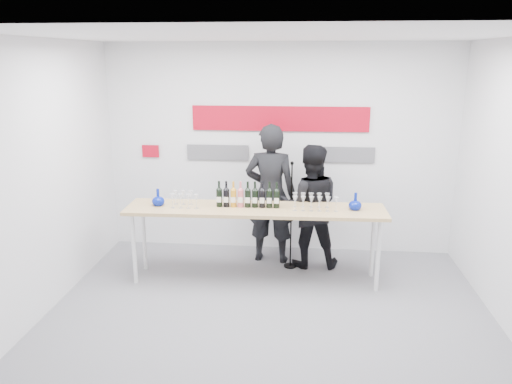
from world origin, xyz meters
TOP-DOWN VIEW (x-y plane):
  - ground at (0.00, 0.00)m, footprint 5.00×5.00m
  - back_wall at (0.00, 2.00)m, footprint 5.00×0.04m
  - signage at (-0.06, 1.97)m, footprint 3.38×0.02m
  - tasting_table at (-0.24, 0.84)m, footprint 3.26×0.72m
  - wine_bottles at (-0.33, 0.86)m, footprint 0.80×0.09m
  - decanter_left at (-1.47, 0.83)m, footprint 0.16×0.16m
  - decanter_right at (0.99, 0.88)m, footprint 0.16×0.16m
  - glasses_left at (-1.14, 0.81)m, footprint 0.37×0.23m
  - glasses_right at (0.48, 0.85)m, footprint 0.57×0.23m
  - presenter_left at (-0.09, 1.51)m, footprint 0.75×0.53m
  - presenter_right at (0.45, 1.39)m, footprint 0.86×0.69m
  - mic_stand at (0.20, 1.29)m, footprint 0.17×0.17m

SIDE VIEW (x-z plane):
  - ground at x=0.00m, z-range 0.00..0.00m
  - mic_stand at x=0.20m, z-range -0.29..1.20m
  - presenter_right at x=0.45m, z-range 0.00..1.69m
  - tasting_table at x=-0.24m, z-range 0.41..1.39m
  - presenter_left at x=-0.09m, z-range 0.00..1.94m
  - glasses_left at x=-1.14m, z-range 0.97..1.16m
  - glasses_right at x=0.48m, z-range 0.97..1.16m
  - decanter_left at x=-1.47m, z-range 0.97..1.19m
  - decanter_right at x=0.99m, z-range 0.97..1.19m
  - wine_bottles at x=-0.33m, z-range 0.97..1.30m
  - back_wall at x=0.00m, z-range 0.00..3.00m
  - signage at x=-0.06m, z-range 1.41..2.20m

